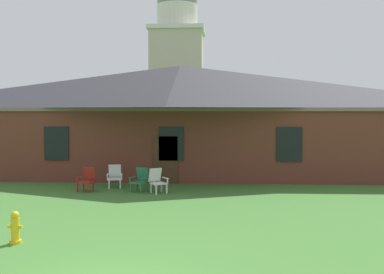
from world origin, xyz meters
TOP-DOWN VIEW (x-y plane):
  - brick_building at (-0.00, 17.47)m, footprint 26.80×10.40m
  - dome_tower at (-1.79, 36.10)m, footprint 5.18×5.18m
  - lawn_chair_by_porch at (-3.16, 10.29)m, footprint 0.74×0.79m
  - lawn_chair_near_door at (-2.26, 11.23)m, footprint 0.72×0.76m
  - lawn_chair_left_end at (-1.02, 10.32)m, footprint 0.78×0.83m
  - lawn_chair_middle at (-0.32, 10.11)m, footprint 0.85×0.87m
  - fire_hydrant at (-2.85, 3.03)m, footprint 0.36×0.28m

SIDE VIEW (x-z plane):
  - fire_hydrant at x=-2.85m, z-range -0.02..0.77m
  - lawn_chair_by_porch at x=-3.16m, z-range 0.02..0.98m
  - lawn_chair_near_door at x=-2.26m, z-range 0.02..0.98m
  - lawn_chair_left_end at x=-1.02m, z-range 0.02..0.98m
  - lawn_chair_middle at x=-0.32m, z-range 0.02..0.98m
  - brick_building at x=0.00m, z-range 0.05..5.74m
  - dome_tower at x=-1.79m, z-range -0.81..15.90m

